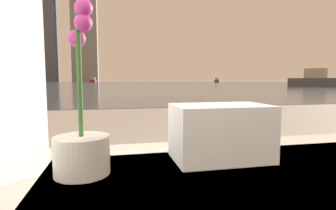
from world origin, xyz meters
The scene contains 8 objects.
potted_orchid centered at (-0.56, 0.86, 0.60)m, with size 0.13×0.13×0.42m.
towel_stack centered at (-0.18, 0.91, 0.59)m, with size 0.27×0.17×0.16m.
harbor_water centered at (0.00, 62.00, 0.01)m, with size 180.00×110.00×0.01m.
harbor_boat_1 centered at (31.14, 75.94, 0.50)m, with size 2.48×3.91×1.39m.
harbor_boat_2 centered at (-5.66, 79.80, 0.55)m, with size 1.66×4.17×1.54m.
harbor_boat_3 centered at (21.78, 25.40, 0.72)m, with size 4.38×5.50×2.00m.
skyline_tower_1 centered at (-25.79, 118.00, 24.31)m, with size 6.97×7.40×48.62m.
skyline_tower_2 centered at (-11.08, 118.00, 24.77)m, with size 10.25×9.77×49.54m.
Camera 1 is at (-0.49, 0.21, 0.74)m, focal length 28.00 mm.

